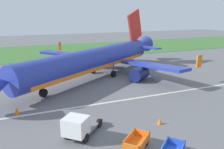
{
  "coord_description": "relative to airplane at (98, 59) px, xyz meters",
  "views": [
    {
      "loc": [
        -8.44,
        -11.26,
        10.35
      ],
      "look_at": [
        2.35,
        14.8,
        2.8
      ],
      "focal_mm": 36.54,
      "sensor_mm": 36.0,
      "label": 1
    }
  ],
  "objects": [
    {
      "name": "apron_stripe",
      "position": [
        -3.54,
        -11.35,
        -3.05
      ],
      "size": [
        120.0,
        0.36,
        0.01
      ],
      "primitive_type": "cube",
      "color": "silver",
      "rests_on": "ground"
    },
    {
      "name": "traffic_cone_by_carts",
      "position": [
        -0.04,
        -18.42,
        -2.75
      ],
      "size": [
        0.46,
        0.46,
        0.61
      ],
      "primitive_type": "cone",
      "color": "orange",
      "rests_on": "ground"
    },
    {
      "name": "baggage_cart_fourth_in_row",
      "position": [
        -4.15,
        -21.28,
        -2.45
      ],
      "size": [
        3.2,
        2.85,
        1.07
      ],
      "color": "orange",
      "rests_on": "ground"
    },
    {
      "name": "service_truck_beside_carts",
      "position": [
        -7.87,
        -17.86,
        -1.95
      ],
      "size": [
        4.37,
        4.5,
        2.1
      ],
      "color": "slate",
      "rests_on": "ground"
    },
    {
      "name": "grass_strip",
      "position": [
        -3.54,
        30.82,
        -3.02
      ],
      "size": [
        220.0,
        28.0,
        0.06
      ],
      "primitive_type": "cube",
      "color": "#3D7033",
      "rests_on": "ground"
    },
    {
      "name": "airplane",
      "position": [
        0.0,
        0.0,
        0.0
      ],
      "size": [
        33.15,
        28.18,
        11.34
      ],
      "color": "#28389E",
      "rests_on": "ground"
    },
    {
      "name": "traffic_cone_near_plane",
      "position": [
        -12.79,
        -10.61,
        -2.68
      ],
      "size": [
        0.56,
        0.56,
        0.74
      ],
      "primitive_type": "cone",
      "color": "orange",
      "rests_on": "ground"
    }
  ]
}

